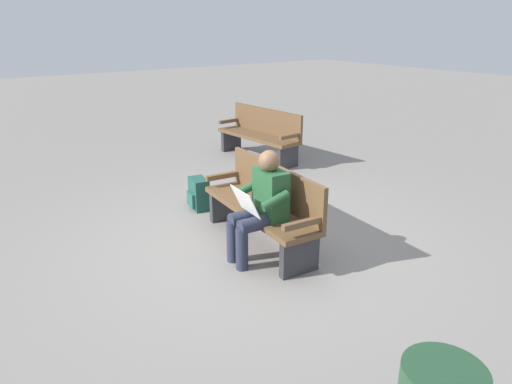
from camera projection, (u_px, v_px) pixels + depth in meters
ground_plane at (258, 243)px, 5.35m from camera, size 40.00×40.00×0.00m
bench_near at (264, 204)px, 5.23m from camera, size 1.84×0.64×0.90m
person_seated at (261, 203)px, 4.80m from camera, size 0.60×0.60×1.18m
backpack at (199, 194)px, 6.27m from camera, size 0.36×0.28×0.42m
bench_far at (261, 134)px, 8.55m from camera, size 1.83×0.63×0.90m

